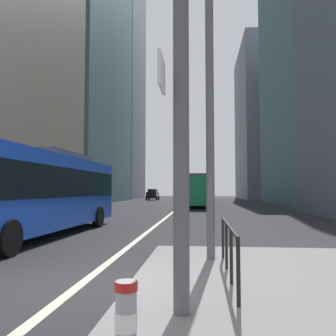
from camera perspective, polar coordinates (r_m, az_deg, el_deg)
name	(u,v)px	position (r m, az deg, el deg)	size (l,w,h in m)	color
ground_plane	(171,214)	(26.52, 0.49, -7.46)	(160.00, 160.00, 0.00)	#28282B
lane_centre_line	(179,207)	(36.48, 1.85, -6.39)	(0.20, 80.00, 0.01)	beige
office_tower_left_mid	(79,24)	(58.97, -14.23, 21.82)	(11.34, 24.26, 53.97)	slate
office_tower_left_far	(116,72)	(79.17, -8.51, 15.17)	(10.56, 16.13, 54.38)	slate
office_tower_right_mid	(317,71)	(49.72, 23.13, 14.35)	(11.01, 20.96, 33.73)	slate
office_tower_right_far	(274,123)	(74.29, 16.90, 6.95)	(13.70, 21.30, 30.36)	gray
city_bus_blue_oncoming	(37,189)	(14.29, -20.54, -3.18)	(2.90, 11.95, 3.40)	blue
city_bus_red_receding	(199,189)	(37.23, 5.01, -3.50)	(2.76, 10.80, 3.40)	#198456
city_bus_red_distant	(201,190)	(53.37, 5.47, -3.52)	(2.78, 11.69, 3.40)	#198456
car_oncoming_mid	(153,194)	(62.37, -2.50, -4.32)	(2.07, 4.07, 1.94)	black
car_receding_near	(203,194)	(62.76, 5.71, -4.30)	(2.13, 4.25, 1.94)	#232838
traffic_signal_gantry	(49,30)	(5.69, -18.86, 20.47)	(5.79, 0.65, 6.00)	#515156
street_lamp_post	(209,49)	(9.21, 6.75, 18.71)	(5.50, 0.32, 8.00)	#56565B
bollard_left	(126,328)	(3.24, -6.87, -24.47)	(0.20, 0.20, 0.87)	#99999E
pedestrian_railing	(229,239)	(6.96, 9.82, -11.27)	(0.06, 3.62, 0.98)	black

